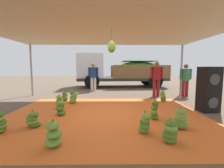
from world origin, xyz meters
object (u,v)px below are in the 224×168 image
at_px(banana_bunch_1, 180,119).
at_px(banana_bunch_5, 154,111).
at_px(banana_bunch_4, 145,123).
at_px(speaker_stack, 209,89).
at_px(banana_bunch_2, 65,97).
at_px(banana_bunch_8, 53,135).
at_px(banana_bunch_0, 163,96).
at_px(banana_bunch_10, 61,109).
at_px(banana_bunch_3, 33,120).
at_px(worker_1, 157,76).
at_px(banana_bunch_7, 60,102).
at_px(banana_bunch_11, 73,97).
at_px(worker_0, 186,78).
at_px(banana_bunch_6, 170,132).
at_px(cargo_truck_main, 119,70).
at_px(worker_2, 93,75).

bearing_deg(banana_bunch_1, banana_bunch_5, 125.33).
distance_m(banana_bunch_4, speaker_stack, 3.01).
height_order(banana_bunch_2, banana_bunch_8, banana_bunch_8).
distance_m(banana_bunch_0, banana_bunch_10, 4.10).
height_order(banana_bunch_3, worker_1, worker_1).
bearing_deg(worker_1, banana_bunch_2, -167.16).
height_order(banana_bunch_8, banana_bunch_10, banana_bunch_8).
relative_size(banana_bunch_5, worker_1, 0.33).
height_order(banana_bunch_2, banana_bunch_7, banana_bunch_7).
relative_size(banana_bunch_4, banana_bunch_11, 0.93).
height_order(banana_bunch_7, worker_0, worker_0).
bearing_deg(banana_bunch_6, cargo_truck_main, 92.98).
bearing_deg(worker_1, banana_bunch_5, -107.34).
bearing_deg(banana_bunch_7, banana_bunch_10, -69.41).
xyz_separation_m(banana_bunch_2, banana_bunch_10, (0.47, -2.04, 0.03)).
relative_size(banana_bunch_8, worker_1, 0.29).
xyz_separation_m(banana_bunch_4, worker_2, (-1.77, 6.07, 0.76)).
bearing_deg(banana_bunch_6, banana_bunch_7, 139.74).
bearing_deg(banana_bunch_7, worker_1, 28.88).
height_order(banana_bunch_2, cargo_truck_main, cargo_truck_main).
distance_m(banana_bunch_1, worker_0, 4.57).
height_order(banana_bunch_1, banana_bunch_2, banana_bunch_1).
bearing_deg(banana_bunch_0, speaker_stack, -55.37).
relative_size(worker_1, speaker_stack, 1.18).
xyz_separation_m(banana_bunch_7, speaker_stack, (4.94, -0.36, 0.51)).
height_order(banana_bunch_4, banana_bunch_10, banana_bunch_4).
relative_size(banana_bunch_5, worker_0, 0.36).
relative_size(banana_bunch_4, banana_bunch_7, 0.99).
bearing_deg(banana_bunch_3, worker_2, 82.11).
bearing_deg(banana_bunch_8, banana_bunch_10, 103.97).
bearing_deg(banana_bunch_7, banana_bunch_4, -39.23).
bearing_deg(banana_bunch_4, cargo_truck_main, 90.40).
height_order(banana_bunch_0, worker_2, worker_2).
distance_m(banana_bunch_4, worker_2, 6.37).
bearing_deg(worker_0, banana_bunch_3, -144.59).
xyz_separation_m(banana_bunch_3, banana_bunch_6, (2.96, -0.76, 0.02)).
bearing_deg(banana_bunch_6, banana_bunch_5, 87.07).
distance_m(banana_bunch_3, worker_1, 5.71).
relative_size(banana_bunch_1, banana_bunch_2, 1.20).
relative_size(banana_bunch_5, speaker_stack, 0.39).
xyz_separation_m(banana_bunch_8, worker_0, (4.71, 4.81, 0.72)).
bearing_deg(banana_bunch_5, banana_bunch_0, 65.89).
height_order(banana_bunch_8, cargo_truck_main, cargo_truck_main).
height_order(banana_bunch_8, banana_bunch_11, banana_bunch_11).
height_order(banana_bunch_8, worker_0, worker_0).
height_order(banana_bunch_0, banana_bunch_11, banana_bunch_11).
relative_size(cargo_truck_main, worker_1, 3.85).
xyz_separation_m(banana_bunch_10, worker_1, (3.73, 2.99, 0.79)).
distance_m(banana_bunch_7, banana_bunch_11, 0.84).
distance_m(banana_bunch_0, worker_1, 1.40).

